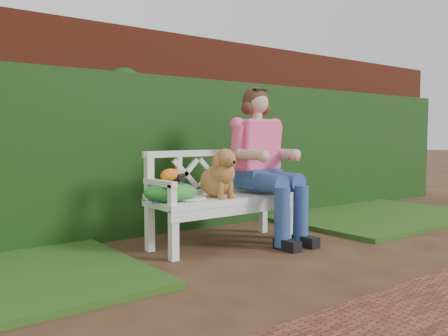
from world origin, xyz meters
TOP-DOWN VIEW (x-y plane):
  - ground at (0.00, 0.00)m, footprint 60.00×60.00m
  - brick_wall at (0.00, 1.90)m, footprint 10.00×0.30m
  - ivy_hedge at (0.00, 1.68)m, footprint 10.00×0.18m
  - grass_right at (2.40, 0.90)m, footprint 2.60×2.00m
  - garden_bench at (-0.08, 0.80)m, footprint 1.60×0.66m
  - seated_woman at (0.36, 0.78)m, footprint 0.91×1.06m
  - dog at (-0.19, 0.74)m, footprint 0.46×0.52m
  - tennis_racket at (-0.53, 0.74)m, footprint 0.60×0.37m
  - green_bag at (-0.69, 0.79)m, footprint 0.58×0.50m
  - camera_item at (-0.62, 0.77)m, footprint 0.12×0.10m
  - baseball_glove at (-0.68, 0.80)m, footprint 0.21×0.16m

SIDE VIEW (x-z plane):
  - ground at x=0.00m, z-range 0.00..0.00m
  - grass_right at x=2.40m, z-range 0.00..0.05m
  - garden_bench at x=-0.08m, z-range 0.00..0.48m
  - tennis_racket at x=-0.53m, z-range 0.48..0.51m
  - green_bag at x=-0.69m, z-range 0.48..0.65m
  - camera_item at x=-0.62m, z-range 0.65..0.72m
  - baseball_glove at x=-0.68m, z-range 0.65..0.77m
  - dog at x=-0.19m, z-range 0.48..0.95m
  - seated_woman at x=0.36m, z-range 0.00..1.61m
  - ivy_hedge at x=0.00m, z-range 0.00..1.70m
  - brick_wall at x=0.00m, z-range 0.00..2.20m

